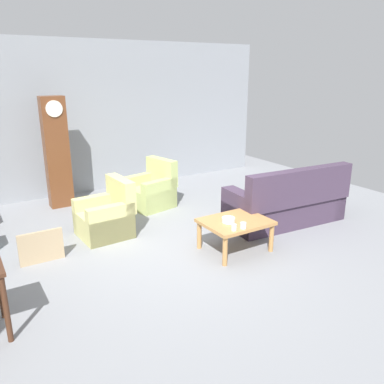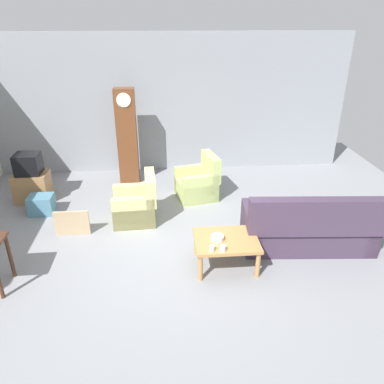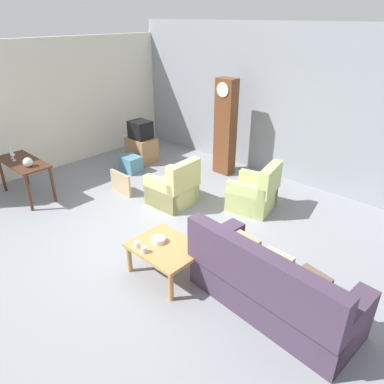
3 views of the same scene
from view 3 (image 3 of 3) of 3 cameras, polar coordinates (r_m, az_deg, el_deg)
The scene contains 20 objects.
ground_plane at distance 5.94m, azimuth -4.64°, elevation -7.44°, with size 10.40×10.40×0.00m, color gray.
garage_door_wall at distance 7.98m, azimuth 14.79°, elevation 13.33°, with size 8.40×0.16×3.20m, color gray.
pegboard_wall_left at distance 8.91m, azimuth -22.10°, elevation 12.55°, with size 0.12×6.40×2.88m, color silver.
couch_floral at distance 4.56m, azimuth 12.36°, elevation -14.66°, with size 2.16×1.03×1.04m.
armchair_olive_near at distance 6.84m, azimuth -2.95°, elevation 0.44°, with size 0.83×0.80×0.92m.
armchair_olive_far at distance 6.75m, azimuth 9.96°, elevation -0.32°, with size 0.94×0.91×0.92m.
coffee_table_wood at distance 4.99m, azimuth -4.17°, elevation -9.21°, with size 0.96×0.76×0.47m.
console_table_dark at distance 7.70m, azimuth -25.31°, elevation 3.72°, with size 1.30×0.56×0.76m.
grandfather_clock at distance 8.03m, azimuth 5.36°, elevation 10.23°, with size 0.44×0.30×2.13m.
tv_stand_cabinet at distance 9.00m, azimuth -8.03°, elevation 6.74°, with size 0.68×0.52×0.60m, color #997047.
tv_crt at distance 8.84m, azimuth -8.24°, elevation 9.85°, with size 0.48×0.44×0.42m, color black.
framed_picture_leaning at distance 7.41m, azimuth -11.33°, elevation 1.42°, with size 0.60×0.05×0.46m, color tan.
storage_box_blue at distance 8.45m, azimuth -9.73°, elevation 4.44°, with size 0.46×0.37×0.37m, color teal.
glass_dome_cloche at distance 7.30m, azimuth -24.76°, elevation 4.35°, with size 0.18×0.18×0.18m, color silver.
cup_white_porcelain at distance 4.94m, azimuth -8.79°, elevation -8.31°, with size 0.07×0.07×0.09m, color white.
cup_blue_rimmed at distance 4.83m, azimuth -7.69°, elevation -9.13°, with size 0.08×0.08×0.09m, color silver.
bowl_white_stacked at distance 5.01m, azimuth -5.36°, elevation -7.64°, with size 0.19×0.19×0.07m, color white.
wine_glass_tall at distance 8.04m, azimuth -27.00°, elevation 6.12°, with size 0.07×0.07×0.20m.
wine_glass_mid at distance 7.86m, azimuth -26.94°, elevation 5.54°, with size 0.06×0.06×0.17m.
wine_glass_short at distance 7.71m, azimuth -26.72°, elevation 5.41°, with size 0.08×0.08×0.21m.
Camera 3 is at (3.70, -3.26, 3.32)m, focal length 33.36 mm.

